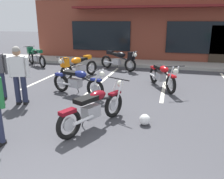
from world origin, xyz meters
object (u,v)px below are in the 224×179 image
object	(u,v)px
motorcycle_foreground_classic	(94,108)
motorcycle_silver_naked	(77,66)
motorcycle_orange_scrambler	(120,59)
person_in_shorts_foreground	(19,72)
motorcycle_blue_standard	(78,81)
motorcycle_black_cruiser	(35,56)
motorcycle_green_cafe_racer	(162,76)
helmet_on_pavement	(145,120)

from	to	relation	value
motorcycle_foreground_classic	motorcycle_silver_naked	world-z (taller)	same
motorcycle_orange_scrambler	person_in_shorts_foreground	xyz separation A→B (m)	(-1.67, -5.38, 0.42)
motorcycle_silver_naked	motorcycle_blue_standard	distance (m)	2.35
motorcycle_black_cruiser	motorcycle_green_cafe_racer	bearing A→B (deg)	-21.51
motorcycle_black_cruiser	helmet_on_pavement	world-z (taller)	motorcycle_black_cruiser
motorcycle_orange_scrambler	helmet_on_pavement	bearing A→B (deg)	-71.52
motorcycle_silver_naked	motorcycle_green_cafe_racer	distance (m)	3.56
motorcycle_green_cafe_racer	person_in_shorts_foreground	world-z (taller)	person_in_shorts_foreground
motorcycle_green_cafe_racer	helmet_on_pavement	size ratio (longest dim) A/B	7.43
motorcycle_silver_naked	person_in_shorts_foreground	size ratio (longest dim) A/B	1.18
motorcycle_blue_standard	motorcycle_green_cafe_racer	distance (m)	3.00
motorcycle_blue_standard	motorcycle_black_cruiser	bearing A→B (deg)	135.08
motorcycle_foreground_classic	motorcycle_green_cafe_racer	world-z (taller)	same
motorcycle_silver_naked	motorcycle_orange_scrambler	bearing A→B (deg)	56.50
motorcycle_silver_naked	motorcycle_foreground_classic	bearing A→B (deg)	-62.39
motorcycle_silver_naked	helmet_on_pavement	distance (m)	5.06
motorcycle_black_cruiser	motorcycle_blue_standard	distance (m)	5.98
motorcycle_orange_scrambler	motorcycle_silver_naked	bearing A→B (deg)	-123.50
motorcycle_blue_standard	person_in_shorts_foreground	size ratio (longest dim) A/B	1.22
motorcycle_silver_naked	motorcycle_blue_standard	size ratio (longest dim) A/B	0.97
motorcycle_black_cruiser	motorcycle_silver_naked	world-z (taller)	same
motorcycle_foreground_classic	person_in_shorts_foreground	distance (m)	2.70
motorcycle_foreground_classic	person_in_shorts_foreground	world-z (taller)	person_in_shorts_foreground
motorcycle_silver_naked	motorcycle_green_cafe_racer	world-z (taller)	same
helmet_on_pavement	motorcycle_blue_standard	bearing A→B (deg)	145.05
motorcycle_foreground_classic	motorcycle_black_cruiser	distance (m)	8.34
helmet_on_pavement	motorcycle_orange_scrambler	bearing A→B (deg)	108.48
motorcycle_blue_standard	motorcycle_orange_scrambler	world-z (taller)	same
motorcycle_black_cruiser	motorcycle_orange_scrambler	size ratio (longest dim) A/B	0.92
motorcycle_green_cafe_racer	person_in_shorts_foreground	size ratio (longest dim) A/B	1.15
motorcycle_foreground_classic	helmet_on_pavement	xyz separation A→B (m)	(1.10, 0.38, -0.33)
motorcycle_foreground_classic	motorcycle_orange_scrambler	distance (m)	6.28
motorcycle_green_cafe_racer	motorcycle_silver_naked	bearing A→B (deg)	170.00
motorcycle_blue_standard	person_in_shorts_foreground	distance (m)	1.79
motorcycle_blue_standard	motorcycle_green_cafe_racer	xyz separation A→B (m)	(2.58, 1.54, 0.00)
motorcycle_green_cafe_racer	motorcycle_orange_scrambler	world-z (taller)	same
helmet_on_pavement	motorcycle_foreground_classic	bearing A→B (deg)	-161.04
motorcycle_orange_scrambler	helmet_on_pavement	size ratio (longest dim) A/B	7.69
motorcycle_foreground_classic	helmet_on_pavement	world-z (taller)	motorcycle_foreground_classic
motorcycle_foreground_classic	motorcycle_silver_naked	xyz separation A→B (m)	(-2.19, 4.20, 0.07)
motorcycle_orange_scrambler	person_in_shorts_foreground	size ratio (longest dim) A/B	1.19
motorcycle_foreground_classic	motorcycle_orange_scrambler	bearing A→B (deg)	97.78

